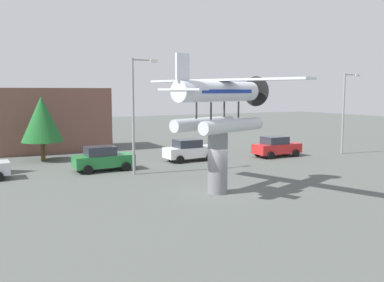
# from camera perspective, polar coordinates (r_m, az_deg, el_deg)

# --- Properties ---
(ground_plane) EXTENTS (140.00, 140.00, 0.00)m
(ground_plane) POSITION_cam_1_polar(r_m,az_deg,el_deg) (23.81, 3.42, -6.96)
(ground_plane) COLOR #515651
(display_pedestal) EXTENTS (1.10, 1.10, 3.46)m
(display_pedestal) POSITION_cam_1_polar(r_m,az_deg,el_deg) (23.46, 3.45, -2.86)
(display_pedestal) COLOR slate
(display_pedestal) RESTS_ON ground
(floatplane_monument) EXTENTS (7.20, 10.15, 4.00)m
(floatplane_monument) POSITION_cam_1_polar(r_m,az_deg,el_deg) (23.24, 3.71, 5.48)
(floatplane_monument) COLOR silver
(floatplane_monument) RESTS_ON display_pedestal
(car_mid_green) EXTENTS (4.20, 2.02, 1.76)m
(car_mid_green) POSITION_cam_1_polar(r_m,az_deg,el_deg) (30.73, -11.87, -2.30)
(car_mid_green) COLOR #237A38
(car_mid_green) RESTS_ON ground
(car_far_white) EXTENTS (4.20, 2.02, 1.76)m
(car_far_white) POSITION_cam_1_polar(r_m,az_deg,el_deg) (34.33, -0.35, -1.22)
(car_far_white) COLOR white
(car_far_white) RESTS_ON ground
(car_distant_red) EXTENTS (4.20, 2.02, 1.76)m
(car_distant_red) POSITION_cam_1_polar(r_m,az_deg,el_deg) (37.22, 11.23, -0.73)
(car_distant_red) COLOR red
(car_distant_red) RESTS_ON ground
(streetlight_primary) EXTENTS (1.84, 0.28, 7.79)m
(streetlight_primary) POSITION_cam_1_polar(r_m,az_deg,el_deg) (28.74, -7.54, 4.48)
(streetlight_primary) COLOR gray
(streetlight_primary) RESTS_ON ground
(streetlight_secondary) EXTENTS (1.84, 0.28, 7.16)m
(streetlight_secondary) POSITION_cam_1_polar(r_m,az_deg,el_deg) (40.41, 19.85, 4.31)
(streetlight_secondary) COLOR gray
(streetlight_secondary) RESTS_ON ground
(storefront_building) EXTENTS (10.50, 5.51, 5.89)m
(storefront_building) POSITION_cam_1_polar(r_m,az_deg,el_deg) (42.38, -18.58, 2.75)
(storefront_building) COLOR brown
(storefront_building) RESTS_ON ground
(tree_east) EXTENTS (3.28, 3.28, 5.20)m
(tree_east) POSITION_cam_1_polar(r_m,az_deg,el_deg) (36.18, -19.50, 2.76)
(tree_east) COLOR brown
(tree_east) RESTS_ON ground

